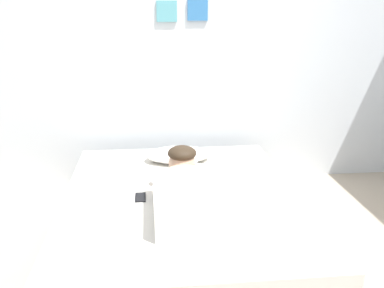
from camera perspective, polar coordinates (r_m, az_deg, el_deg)
The scene contains 7 objects.
ground_plane at distance 2.82m, azimuth 1.59°, elevation -16.02°, with size 13.31×13.31×0.00m, color tan.
back_wall at distance 3.85m, azimuth -1.22°, elevation 12.96°, with size 4.66×0.12×2.50m.
bed at distance 2.94m, azimuth -1.34°, elevation -10.19°, with size 1.60×2.03×0.39m.
pillow at distance 3.44m, azimuth -1.83°, elevation -1.41°, with size 0.52×0.32×0.11m, color white.
person_lying at distance 2.67m, azimuth -0.69°, elevation -6.05°, with size 0.43×0.92×0.27m.
coffee_cup at distance 3.23m, azimuth -0.05°, elevation -3.00°, with size 0.12×0.09×0.07m.
cell_phone at distance 2.82m, azimuth -6.90°, elevation -7.08°, with size 0.07×0.14×0.01m, color black.
Camera 1 is at (-0.32, -2.33, 1.57)m, focal length 39.92 mm.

